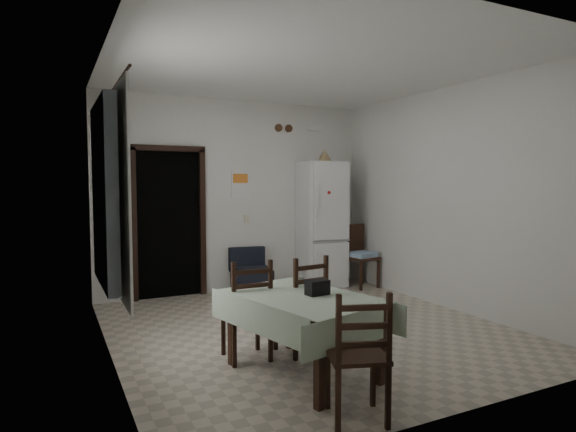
% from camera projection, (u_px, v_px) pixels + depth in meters
% --- Properties ---
extents(ground, '(4.50, 4.50, 0.00)m').
position_uv_depth(ground, '(308.00, 329.00, 5.45)').
color(ground, '#B6A894').
rests_on(ground, ground).
extents(ceiling, '(4.20, 4.50, 0.02)m').
position_uv_depth(ceiling, '(308.00, 68.00, 5.25)').
color(ceiling, white).
rests_on(ceiling, ground).
extents(wall_back, '(4.20, 0.02, 2.90)m').
position_uv_depth(wall_back, '(237.00, 196.00, 7.36)').
color(wall_back, silver).
rests_on(wall_back, ground).
extents(wall_front, '(4.20, 0.02, 2.90)m').
position_uv_depth(wall_front, '(464.00, 211.00, 3.34)').
color(wall_front, silver).
rests_on(wall_front, ground).
extents(wall_left, '(0.02, 4.50, 2.90)m').
position_uv_depth(wall_left, '(108.00, 205.00, 4.42)').
color(wall_left, silver).
rests_on(wall_left, ground).
extents(wall_right, '(0.02, 4.50, 2.90)m').
position_uv_depth(wall_right, '(449.00, 198.00, 6.29)').
color(wall_right, silver).
rests_on(wall_right, ground).
extents(doorway, '(1.06, 0.52, 2.22)m').
position_uv_depth(doorway, '(166.00, 223.00, 7.10)').
color(doorway, black).
rests_on(doorway, ground).
extents(window_recess, '(0.10, 1.20, 1.60)m').
position_uv_depth(window_recess, '(104.00, 194.00, 4.21)').
color(window_recess, silver).
rests_on(window_recess, ground).
extents(curtain, '(0.02, 1.45, 1.85)m').
position_uv_depth(curtain, '(117.00, 194.00, 4.26)').
color(curtain, silver).
rests_on(curtain, ground).
extents(curtain_rod, '(0.02, 1.60, 0.02)m').
position_uv_depth(curtain_rod, '(116.00, 85.00, 4.20)').
color(curtain_rod, black).
rests_on(curtain_rod, ground).
extents(calendar, '(0.28, 0.02, 0.40)m').
position_uv_depth(calendar, '(240.00, 185.00, 7.36)').
color(calendar, white).
rests_on(calendar, ground).
extents(calendar_image, '(0.24, 0.01, 0.14)m').
position_uv_depth(calendar_image, '(240.00, 178.00, 7.35)').
color(calendar_image, orange).
rests_on(calendar_image, ground).
extents(light_switch, '(0.08, 0.02, 0.12)m').
position_uv_depth(light_switch, '(247.00, 219.00, 7.44)').
color(light_switch, beige).
rests_on(light_switch, ground).
extents(vent_left, '(0.12, 0.03, 0.12)m').
position_uv_depth(vent_left, '(279.00, 128.00, 7.59)').
color(vent_left, '#513320').
rests_on(vent_left, ground).
extents(vent_right, '(0.12, 0.03, 0.12)m').
position_uv_depth(vent_right, '(289.00, 128.00, 7.67)').
color(vent_right, '#513320').
rests_on(vent_right, ground).
extents(emergency_light, '(0.25, 0.07, 0.09)m').
position_uv_depth(emergency_light, '(315.00, 128.00, 7.85)').
color(emergency_light, white).
rests_on(emergency_light, ground).
extents(fridge, '(0.71, 0.71, 1.99)m').
position_uv_depth(fridge, '(320.00, 224.00, 7.68)').
color(fridge, white).
rests_on(fridge, ground).
extents(tan_cone, '(0.25, 0.25, 0.18)m').
position_uv_depth(tan_cone, '(325.00, 156.00, 7.54)').
color(tan_cone, tan).
rests_on(tan_cone, fridge).
extents(navy_seat, '(0.62, 0.60, 0.67)m').
position_uv_depth(navy_seat, '(252.00, 271.00, 7.20)').
color(navy_seat, black).
rests_on(navy_seat, ground).
extents(corner_chair, '(0.48, 0.48, 0.99)m').
position_uv_depth(corner_chair, '(362.00, 256.00, 7.59)').
color(corner_chair, black).
rests_on(corner_chair, ground).
extents(dining_table, '(1.16, 1.49, 0.69)m').
position_uv_depth(dining_table, '(302.00, 335.00, 4.13)').
color(dining_table, '#A6B99E').
rests_on(dining_table, ground).
extents(black_bag, '(0.20, 0.13, 0.13)m').
position_uv_depth(black_bag, '(317.00, 287.00, 4.13)').
color(black_bag, black).
rests_on(black_bag, dining_table).
extents(dining_chair_far_left, '(0.43, 0.43, 0.95)m').
position_uv_depth(dining_chair_far_left, '(246.00, 309.00, 4.49)').
color(dining_chair_far_left, black).
rests_on(dining_chair_far_left, ground).
extents(dining_chair_far_right, '(0.46, 0.46, 0.96)m').
position_uv_depth(dining_chair_far_right, '(300.00, 303.00, 4.68)').
color(dining_chair_far_right, black).
rests_on(dining_chair_far_right, ground).
extents(dining_chair_near_head, '(0.51, 0.51, 0.93)m').
position_uv_depth(dining_chair_near_head, '(357.00, 354.00, 3.34)').
color(dining_chair_near_head, black).
rests_on(dining_chair_near_head, ground).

